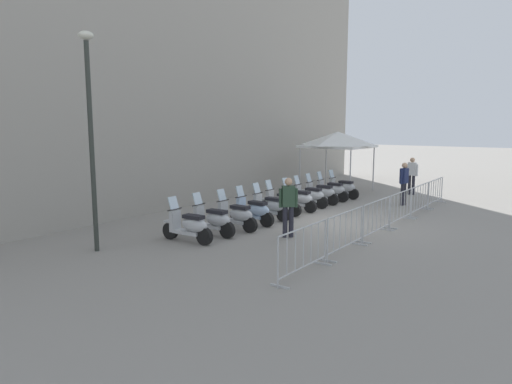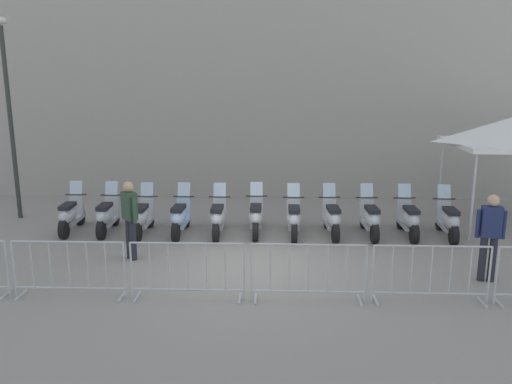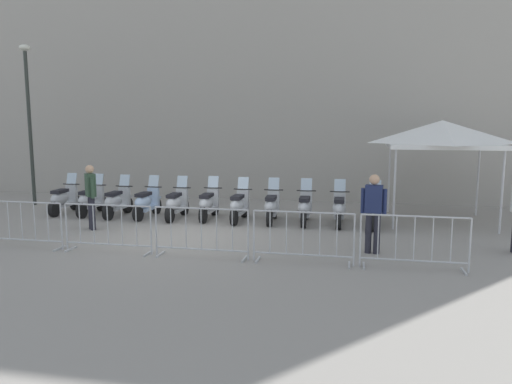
# 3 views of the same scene
# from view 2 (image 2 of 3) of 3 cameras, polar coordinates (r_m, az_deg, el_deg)

# --- Properties ---
(ground_plane) EXTENTS (120.00, 120.00, 0.00)m
(ground_plane) POSITION_cam_2_polar(r_m,az_deg,el_deg) (10.86, -0.45, -8.24)
(ground_plane) COLOR gray
(motorcycle_0) EXTENTS (0.56, 1.73, 1.24)m
(motorcycle_0) POSITION_cam_2_polar(r_m,az_deg,el_deg) (13.84, -20.11, -2.46)
(motorcycle_0) COLOR black
(motorcycle_0) RESTS_ON ground
(motorcycle_1) EXTENTS (0.56, 1.73, 1.24)m
(motorcycle_1) POSITION_cam_2_polar(r_m,az_deg,el_deg) (13.49, -16.41, -2.58)
(motorcycle_1) COLOR black
(motorcycle_1) RESTS_ON ground
(motorcycle_2) EXTENTS (0.56, 1.72, 1.24)m
(motorcycle_2) POSITION_cam_2_polar(r_m,az_deg,el_deg) (13.11, -12.62, -2.80)
(motorcycle_2) COLOR black
(motorcycle_2) RESTS_ON ground
(motorcycle_3) EXTENTS (0.56, 1.72, 1.24)m
(motorcycle_3) POSITION_cam_2_polar(r_m,az_deg,el_deg) (12.92, -8.52, -2.85)
(motorcycle_3) COLOR black
(motorcycle_3) RESTS_ON ground
(motorcycle_4) EXTENTS (0.56, 1.72, 1.24)m
(motorcycle_4) POSITION_cam_2_polar(r_m,az_deg,el_deg) (12.78, -4.30, -2.92)
(motorcycle_4) COLOR black
(motorcycle_4) RESTS_ON ground
(motorcycle_5) EXTENTS (0.56, 1.72, 1.24)m
(motorcycle_5) POSITION_cam_2_polar(r_m,az_deg,el_deg) (12.83, 0.00, -2.82)
(motorcycle_5) COLOR black
(motorcycle_5) RESTS_ON ground
(motorcycle_6) EXTENTS (0.56, 1.72, 1.24)m
(motorcycle_6) POSITION_cam_2_polar(r_m,az_deg,el_deg) (12.72, 4.27, -2.99)
(motorcycle_6) COLOR black
(motorcycle_6) RESTS_ON ground
(motorcycle_7) EXTENTS (0.56, 1.73, 1.24)m
(motorcycle_7) POSITION_cam_2_polar(r_m,az_deg,el_deg) (12.84, 8.54, -2.95)
(motorcycle_7) COLOR black
(motorcycle_7) RESTS_ON ground
(motorcycle_8) EXTENTS (0.56, 1.73, 1.24)m
(motorcycle_8) POSITION_cam_2_polar(r_m,az_deg,el_deg) (12.99, 12.72, -2.95)
(motorcycle_8) COLOR black
(motorcycle_8) RESTS_ON ground
(motorcycle_9) EXTENTS (0.56, 1.72, 1.24)m
(motorcycle_9) POSITION_cam_2_polar(r_m,az_deg,el_deg) (13.19, 16.79, -2.94)
(motorcycle_9) COLOR black
(motorcycle_9) RESTS_ON ground
(motorcycle_10) EXTENTS (0.56, 1.72, 1.24)m
(motorcycle_10) POSITION_cam_2_polar(r_m,az_deg,el_deg) (13.40, 20.79, -3.00)
(motorcycle_10) COLOR black
(motorcycle_10) RESTS_ON ground
(barrier_segment_1) EXTENTS (2.05, 0.48, 1.07)m
(barrier_segment_1) POSITION_cam_2_polar(r_m,az_deg,el_deg) (9.76, -20.26, -8.22)
(barrier_segment_1) COLOR #B2B5B7
(barrier_segment_1) RESTS_ON ground
(barrier_segment_2) EXTENTS (2.05, 0.48, 1.07)m
(barrier_segment_2) POSITION_cam_2_polar(r_m,az_deg,el_deg) (9.18, -7.70, -8.85)
(barrier_segment_2) COLOR #B2B5B7
(barrier_segment_2) RESTS_ON ground
(barrier_segment_3) EXTENTS (2.05, 0.48, 1.07)m
(barrier_segment_3) POSITION_cam_2_polar(r_m,az_deg,el_deg) (9.07, 5.88, -9.07)
(barrier_segment_3) COLOR #B2B5B7
(barrier_segment_3) RESTS_ON ground
(barrier_segment_4) EXTENTS (2.05, 0.48, 1.07)m
(barrier_segment_4) POSITION_cam_2_polar(r_m,az_deg,el_deg) (9.45, 19.05, -8.81)
(barrier_segment_4) COLOR #B2B5B7
(barrier_segment_4) RESTS_ON ground
(street_lamp) EXTENTS (0.36, 0.36, 5.46)m
(street_lamp) POSITION_cam_2_polar(r_m,az_deg,el_deg) (15.50, -26.08, 9.32)
(street_lamp) COLOR #2D332D
(street_lamp) RESTS_ON ground
(officer_near_row_end) EXTENTS (0.41, 0.42, 1.73)m
(officer_near_row_end) POSITION_cam_2_polar(r_m,az_deg,el_deg) (11.28, -14.00, -2.59)
(officer_near_row_end) COLOR #23232D
(officer_near_row_end) RESTS_ON ground
(officer_by_barriers) EXTENTS (0.55, 0.26, 1.73)m
(officer_by_barriers) POSITION_cam_2_polar(r_m,az_deg,el_deg) (10.73, 24.82, -4.18)
(officer_by_barriers) COLOR #23232D
(officer_by_barriers) RESTS_ON ground
(canopy_tent) EXTENTS (2.93, 2.93, 2.91)m
(canopy_tent) POSITION_cam_2_polar(r_m,az_deg,el_deg) (14.78, 26.81, 6.02)
(canopy_tent) COLOR silver
(canopy_tent) RESTS_ON ground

